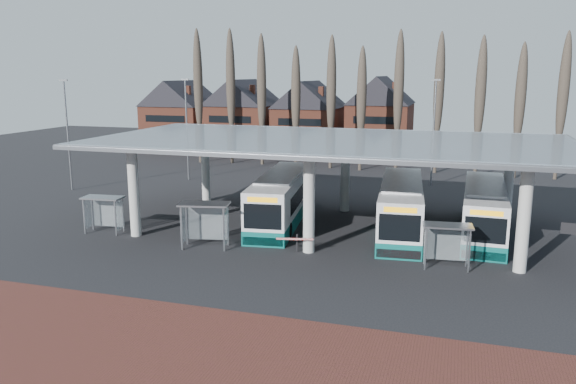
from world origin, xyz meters
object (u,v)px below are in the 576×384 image
(shelter_0, at_px, (104,206))
(bus_3, at_px, (484,211))
(shelter_2, at_px, (447,236))
(bus_2, at_px, (401,207))
(shelter_1, at_px, (205,215))
(bus_1, at_px, (282,199))

(shelter_0, bearing_deg, bus_3, 10.44)
(bus_3, bearing_deg, shelter_2, -104.54)
(bus_2, height_order, shelter_2, bus_2)
(bus_2, xyz_separation_m, shelter_2, (3.23, -6.85, 0.15))
(shelter_1, distance_m, shelter_2, 14.52)
(bus_2, distance_m, shelter_1, 13.46)
(shelter_0, xyz_separation_m, shelter_2, (22.57, -0.60, 0.00))
(shelter_2, bearing_deg, bus_2, 109.34)
(bus_1, bearing_deg, bus_3, -3.54)
(shelter_1, bearing_deg, shelter_2, -10.06)
(bus_3, height_order, shelter_1, bus_3)
(bus_3, height_order, shelter_2, bus_3)
(bus_2, distance_m, bus_3, 5.52)
(bus_1, bearing_deg, shelter_1, -116.85)
(shelter_0, xyz_separation_m, shelter_1, (8.06, -1.07, 0.26))
(bus_1, xyz_separation_m, shelter_0, (-10.71, -6.32, 0.13))
(shelter_1, xyz_separation_m, shelter_2, (14.51, 0.47, -0.26))
(bus_2, bearing_deg, bus_3, 4.93)
(shelter_0, bearing_deg, shelter_2, -7.28)
(bus_2, xyz_separation_m, bus_3, (5.44, 0.96, -0.06))
(bus_3, bearing_deg, bus_2, -168.73)
(bus_1, xyz_separation_m, shelter_1, (-2.65, -7.39, 0.39))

